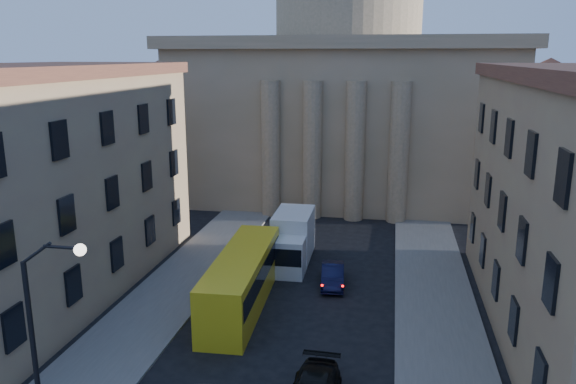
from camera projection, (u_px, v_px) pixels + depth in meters
name	position (u px, v px, depth m)	size (l,w,h in m)	color
sidewalk_left	(135.00, 330.00, 31.80)	(5.00, 60.00, 0.15)	#605C58
sidewalk_right	(444.00, 359.00, 28.75)	(5.00, 60.00, 0.15)	#605C58
church	(346.00, 86.00, 63.25)	(68.02, 28.76, 36.60)	#857352
building_left	(30.00, 182.00, 35.40)	(11.60, 26.60, 14.70)	#9C855C
street_lamp	(44.00, 332.00, 20.74)	(2.62, 0.44, 8.83)	black
car_right_distant	(333.00, 275.00, 38.06)	(1.50, 4.31, 1.42)	black
city_bus	(242.00, 278.00, 34.73)	(3.25, 12.06, 3.37)	gold
box_truck	(292.00, 241.00, 41.80)	(2.82, 6.87, 3.75)	silver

